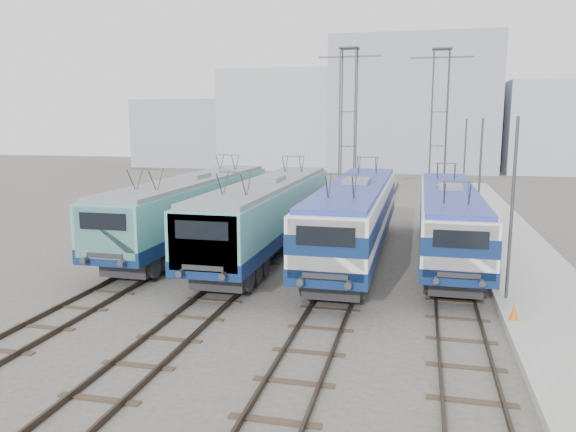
# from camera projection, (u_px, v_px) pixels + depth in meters

# --- Properties ---
(ground) EXTENTS (160.00, 160.00, 0.00)m
(ground) POSITION_uv_depth(u_px,v_px,m) (270.00, 305.00, 21.06)
(ground) COLOR #514C47
(platform) EXTENTS (4.00, 70.00, 0.30)m
(platform) POSITION_uv_depth(u_px,v_px,m) (524.00, 265.00, 26.40)
(platform) COLOR #9E9E99
(platform) RESTS_ON ground
(locomotive_far_left) EXTENTS (2.92, 18.47, 3.48)m
(locomotive_far_left) POSITION_uv_depth(u_px,v_px,m) (193.00, 205.00, 30.72)
(locomotive_far_left) COLOR navy
(locomotive_far_left) RESTS_ON ground
(locomotive_center_left) EXTENTS (2.94, 18.57, 3.50)m
(locomotive_center_left) POSITION_uv_depth(u_px,v_px,m) (268.00, 210.00, 28.88)
(locomotive_center_left) COLOR navy
(locomotive_center_left) RESTS_ON ground
(locomotive_center_right) EXTENTS (2.95, 18.64, 3.50)m
(locomotive_center_right) POSITION_uv_depth(u_px,v_px,m) (356.00, 212.00, 27.83)
(locomotive_center_right) COLOR navy
(locomotive_center_right) RESTS_ON ground
(locomotive_far_right) EXTENTS (2.74, 17.32, 3.25)m
(locomotive_far_right) POSITION_uv_depth(u_px,v_px,m) (449.00, 216.00, 27.70)
(locomotive_far_right) COLOR navy
(locomotive_far_right) RESTS_ON ground
(catenary_tower_west) EXTENTS (4.50, 1.20, 12.00)m
(catenary_tower_west) POSITION_uv_depth(u_px,v_px,m) (348.00, 124.00, 41.07)
(catenary_tower_west) COLOR #3F4247
(catenary_tower_west) RESTS_ON ground
(catenary_tower_east) EXTENTS (4.50, 1.20, 12.00)m
(catenary_tower_east) POSITION_uv_depth(u_px,v_px,m) (439.00, 124.00, 41.51)
(catenary_tower_east) COLOR #3F4247
(catenary_tower_east) RESTS_ON ground
(mast_front) EXTENTS (0.12, 0.12, 7.00)m
(mast_front) POSITION_uv_depth(u_px,v_px,m) (512.00, 213.00, 20.45)
(mast_front) COLOR #3F4247
(mast_front) RESTS_ON ground
(mast_mid) EXTENTS (0.12, 0.12, 7.00)m
(mast_mid) POSITION_uv_depth(u_px,v_px,m) (479.00, 180.00, 31.96)
(mast_mid) COLOR #3F4247
(mast_mid) RESTS_ON ground
(mast_rear) EXTENTS (0.12, 0.12, 7.00)m
(mast_rear) POSITION_uv_depth(u_px,v_px,m) (464.00, 165.00, 43.48)
(mast_rear) COLOR #3F4247
(mast_rear) RESTS_ON ground
(safety_cone) EXTENTS (0.29, 0.29, 0.55)m
(safety_cone) POSITION_uv_depth(u_px,v_px,m) (514.00, 312.00, 18.59)
(safety_cone) COLOR #D6620C
(safety_cone) RESTS_ON platform
(building_west) EXTENTS (18.00, 12.00, 14.00)m
(building_west) POSITION_uv_depth(u_px,v_px,m) (288.00, 120.00, 82.56)
(building_west) COLOR #A6AFBA
(building_west) RESTS_ON ground
(building_center) EXTENTS (22.00, 14.00, 18.00)m
(building_center) POSITION_uv_depth(u_px,v_px,m) (413.00, 105.00, 78.15)
(building_center) COLOR #9097AE
(building_center) RESTS_ON ground
(building_east) EXTENTS (16.00, 12.00, 12.00)m
(building_east) POSITION_uv_depth(u_px,v_px,m) (567.00, 127.00, 74.11)
(building_east) COLOR #A6AFBA
(building_east) RESTS_ON ground
(building_far_west) EXTENTS (14.00, 10.00, 10.00)m
(building_far_west) POSITION_uv_depth(u_px,v_px,m) (187.00, 133.00, 86.52)
(building_far_west) COLOR #9097AE
(building_far_west) RESTS_ON ground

